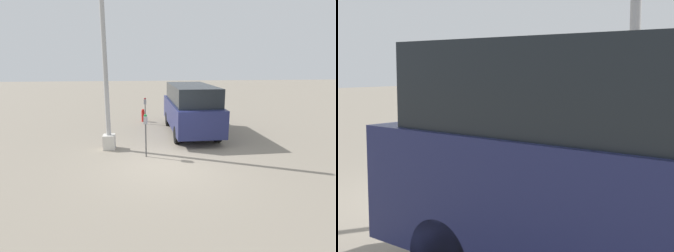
% 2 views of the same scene
% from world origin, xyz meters
% --- Properties ---
extents(ground_plane, '(80.00, 80.00, 0.00)m').
position_xyz_m(ground_plane, '(0.00, 0.00, 0.00)').
color(ground_plane, gray).
extents(parking_meter_near, '(0.21, 0.13, 1.52)m').
position_xyz_m(parking_meter_near, '(0.73, 0.63, 1.12)').
color(parking_meter_near, '#4C4C4C').
rests_on(parking_meter_near, ground).
extents(parking_meter_far, '(0.21, 0.13, 1.41)m').
position_xyz_m(parking_meter_far, '(5.76, 0.55, 1.04)').
color(parking_meter_far, '#4C4C4C').
rests_on(parking_meter_far, ground).
extents(lamp_post, '(0.44, 0.44, 6.60)m').
position_xyz_m(lamp_post, '(1.73, 2.01, 2.31)').
color(lamp_post, beige).
rests_on(lamp_post, ground).
extents(parked_van, '(5.14, 1.98, 2.23)m').
position_xyz_m(parked_van, '(3.73, -1.49, 1.20)').
color(parked_van, navy).
rests_on(parked_van, ground).
extents(fire_hydrant, '(0.17, 0.17, 0.71)m').
position_xyz_m(fire_hydrant, '(6.38, 0.66, 0.35)').
color(fire_hydrant, red).
rests_on(fire_hydrant, ground).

